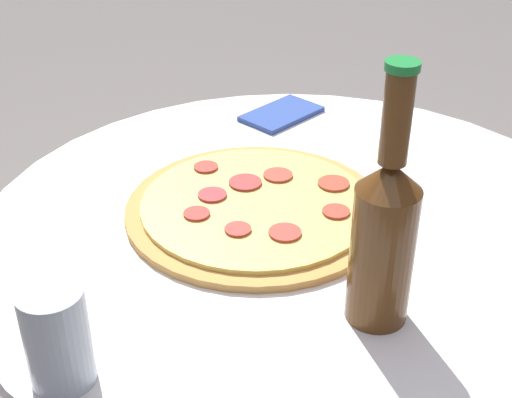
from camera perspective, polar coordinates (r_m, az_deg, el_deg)
table at (r=1.01m, az=3.30°, el=-10.48°), size 0.81×0.81×0.71m
pizza at (r=0.91m, az=0.02°, el=-0.65°), size 0.33×0.33×0.02m
beer_bottle at (r=0.70m, az=10.20°, el=-2.70°), size 0.06×0.06×0.28m
drinking_glass at (r=0.67m, az=-15.62°, el=-10.59°), size 0.06×0.06×0.10m
napkin at (r=1.17m, az=2.05°, el=6.83°), size 0.15×0.12×0.01m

